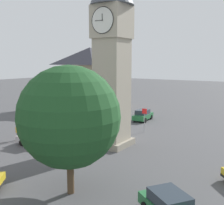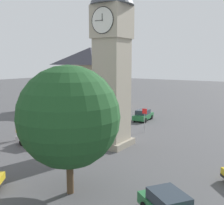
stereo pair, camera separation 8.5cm
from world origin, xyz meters
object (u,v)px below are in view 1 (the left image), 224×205
car_black_far (37,138)px  tree (69,117)px  pedestrian (18,131)px  lamp_post (47,104)px  car_red_corner (78,125)px  building_shop_left (90,77)px  road_sign (144,116)px  car_white_side (143,115)px  clock_tower (112,31)px

car_black_far → tree: tree is taller
car_black_far → pedestrian: size_ratio=2.56×
pedestrian → lamp_post: (-1.23, -3.09, 2.55)m
car_red_corner → building_shop_left: size_ratio=0.36×
road_sign → tree: bearing=100.5°
car_white_side → building_shop_left: size_ratio=0.35×
tree → clock_tower: bearing=-71.2°
clock_tower → car_black_far: bearing=33.8°
car_white_side → tree: (-6.17, 22.20, 4.12)m
car_white_side → road_sign: bearing=118.1°
clock_tower → lamp_post: (8.04, 0.84, -7.46)m
clock_tower → car_red_corner: bearing=-20.8°
lamp_post → clock_tower: bearing=-174.0°
car_red_corner → building_shop_left: (9.54, -14.88, 4.70)m
lamp_post → tree: bearing=141.4°
car_black_far → lamp_post: lamp_post is taller
car_black_far → building_shop_left: (9.80, -21.42, 4.70)m
car_white_side → car_red_corner: bearing=69.7°
road_sign → lamp_post: bearing=40.5°
car_red_corner → road_sign: road_sign is taller
car_red_corner → car_black_far: 6.55m
car_red_corner → road_sign: 7.91m
pedestrian → lamp_post: size_ratio=0.31×
car_red_corner → pedestrian: 6.98m
clock_tower → pedestrian: size_ratio=11.19×
car_black_far → road_sign: size_ratio=1.55×
clock_tower → lamp_post: size_ratio=3.52×
clock_tower → building_shop_left: bearing=-47.3°
car_red_corner → car_black_far: same height
car_red_corner → car_black_far: bearing=92.2°
clock_tower → road_sign: clock_tower is taller
tree → building_shop_left: building_shop_left is taller
lamp_post → road_sign: size_ratio=1.92×
car_white_side → pedestrian: size_ratio=2.53×
lamp_post → road_sign: bearing=-139.5°
building_shop_left → road_sign: size_ratio=4.38×
tree → lamp_post: bearing=-38.6°
lamp_post → road_sign: (-8.42, -7.18, -1.66)m
tree → building_shop_left: size_ratio=0.65×
building_shop_left → road_sign: 19.98m
car_white_side → car_black_far: size_ratio=0.99×
road_sign → car_red_corner: bearing=30.0°
building_shop_left → lamp_post: bearing=113.5°
clock_tower → car_white_side: bearing=-77.2°
clock_tower → tree: (-3.39, 9.96, -6.15)m
tree → road_sign: (3.01, -16.30, -2.98)m
road_sign → car_black_far: bearing=58.0°
building_shop_left → car_white_side: bearing=159.0°
car_white_side → building_shop_left: (13.17, -5.06, 4.70)m
pedestrian → building_shop_left: 22.70m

